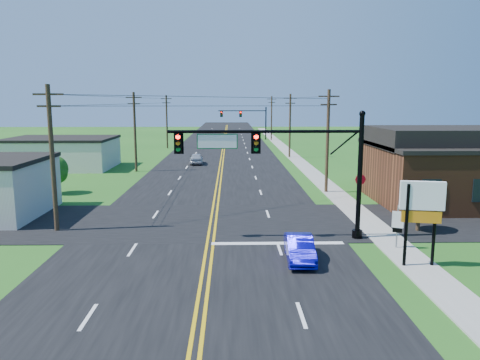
{
  "coord_description": "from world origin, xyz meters",
  "views": [
    {
      "loc": [
        1.34,
        -18.47,
        8.0
      ],
      "look_at": [
        1.93,
        10.0,
        3.18
      ],
      "focal_mm": 35.0,
      "sensor_mm": 36.0,
      "label": 1
    }
  ],
  "objects_px": {
    "route_sign": "(398,224)",
    "stop_sign": "(360,183)",
    "signal_mast_main": "(283,159)",
    "blue_car": "(300,249)",
    "signal_mast_far": "(245,118)"
  },
  "relations": [
    {
      "from": "stop_sign",
      "to": "signal_mast_far",
      "type": "bearing_deg",
      "value": 90.76
    },
    {
      "from": "signal_mast_far",
      "to": "stop_sign",
      "type": "distance_m",
      "value": 63.47
    },
    {
      "from": "signal_mast_main",
      "to": "blue_car",
      "type": "distance_m",
      "value": 5.68
    },
    {
      "from": "signal_mast_main",
      "to": "route_sign",
      "type": "height_order",
      "value": "signal_mast_main"
    },
    {
      "from": "signal_mast_far",
      "to": "blue_car",
      "type": "relative_size",
      "value": 2.87
    },
    {
      "from": "signal_mast_far",
      "to": "stop_sign",
      "type": "relative_size",
      "value": 4.49
    },
    {
      "from": "blue_car",
      "to": "route_sign",
      "type": "bearing_deg",
      "value": 20.57
    },
    {
      "from": "signal_mast_main",
      "to": "route_sign",
      "type": "xyz_separation_m",
      "value": [
        6.08,
        -2.02,
        -3.32
      ]
    },
    {
      "from": "signal_mast_main",
      "to": "stop_sign",
      "type": "height_order",
      "value": "signal_mast_main"
    },
    {
      "from": "blue_car",
      "to": "route_sign",
      "type": "height_order",
      "value": "route_sign"
    },
    {
      "from": "route_sign",
      "to": "stop_sign",
      "type": "xyz_separation_m",
      "value": [
        0.98,
        11.0,
        0.33
      ]
    },
    {
      "from": "signal_mast_main",
      "to": "route_sign",
      "type": "bearing_deg",
      "value": -18.39
    },
    {
      "from": "signal_mast_main",
      "to": "stop_sign",
      "type": "bearing_deg",
      "value": 51.84
    },
    {
      "from": "blue_car",
      "to": "signal_mast_far",
      "type": "bearing_deg",
      "value": 92.42
    },
    {
      "from": "signal_mast_far",
      "to": "route_sign",
      "type": "relative_size",
      "value": 4.48
    }
  ]
}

